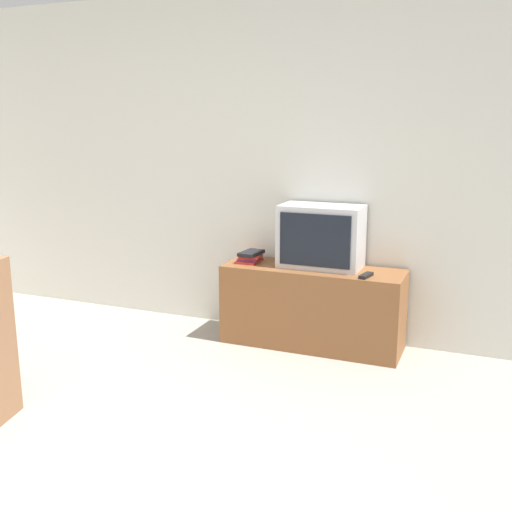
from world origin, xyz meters
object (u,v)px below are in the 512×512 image
Objects in this scene: book_stack at (250,257)px; remote_on_stand at (366,276)px; tv_stand at (312,307)px; television at (321,236)px.

remote_on_stand is at bearing -7.69° from book_stack.
book_stack reaches higher than tv_stand.
television reaches higher than remote_on_stand.
television reaches higher than book_stack.
book_stack is at bearing 179.65° from tv_stand.
tv_stand is 5.82× the size of book_stack.
television is (0.04, 0.05, 0.52)m from tv_stand.
television reaches higher than tv_stand.
tv_stand is at bearing 163.75° from remote_on_stand.
remote_on_stand is (0.37, -0.17, -0.22)m from television.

